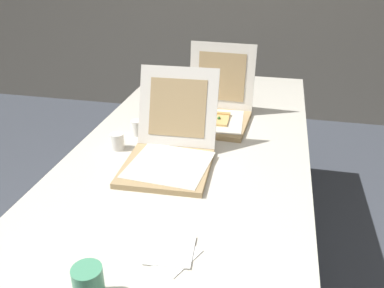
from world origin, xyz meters
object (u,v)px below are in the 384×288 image
object	(u,v)px
table	(195,149)
cup_white_near_center	(117,141)
pizza_box_middle	(215,112)
cup_printed_front	(89,284)
pizza_box_front	(169,153)
cup_white_mid	(138,128)
napkin_pile	(170,252)

from	to	relation	value
table	cup_white_near_center	xyz separation A→B (m)	(-0.31, -0.15, 0.08)
pizza_box_middle	cup_printed_front	size ratio (longest dim) A/B	3.97
pizza_box_front	cup_white_mid	xyz separation A→B (m)	(-0.21, 0.23, -0.01)
cup_white_mid	pizza_box_front	bearing A→B (deg)	-47.14
pizza_box_front	cup_printed_front	bearing A→B (deg)	-92.99
cup_white_near_center	cup_printed_front	bearing A→B (deg)	-72.65
pizza_box_front	cup_printed_front	xyz separation A→B (m)	(-0.01, -0.69, -0.00)
cup_white_near_center	cup_white_mid	distance (m)	0.16
pizza_box_front	cup_white_near_center	bearing A→B (deg)	160.30
pizza_box_middle	cup_printed_front	world-z (taller)	pizza_box_middle
napkin_pile	cup_white_near_center	bearing A→B (deg)	124.27
napkin_pile	pizza_box_front	bearing A→B (deg)	105.73
table	pizza_box_middle	xyz separation A→B (m)	(0.05, 0.23, 0.10)
cup_white_near_center	napkin_pile	distance (m)	0.69
table	napkin_pile	size ratio (longest dim) A/B	11.57
pizza_box_front	napkin_pile	bearing A→B (deg)	-76.51
table	cup_white_near_center	distance (m)	0.35
table	pizza_box_front	size ratio (longest dim) A/B	4.45
table	napkin_pile	world-z (taller)	napkin_pile
pizza_box_front	napkin_pile	distance (m)	0.51
cup_white_mid	table	bearing A→B (deg)	-0.57
cup_white_mid	cup_printed_front	distance (m)	0.95
pizza_box_middle	cup_white_mid	bearing A→B (deg)	-141.22
pizza_box_front	cup_white_near_center	world-z (taller)	pizza_box_front
pizza_box_middle	napkin_pile	bearing A→B (deg)	-84.78
table	pizza_box_front	xyz separation A→B (m)	(-0.06, -0.23, 0.09)
pizza_box_middle	napkin_pile	distance (m)	0.95
cup_printed_front	pizza_box_middle	bearing A→B (deg)	84.39
cup_white_near_center	napkin_pile	size ratio (longest dim) A/B	0.39
table	cup_printed_front	xyz separation A→B (m)	(-0.06, -0.92, 0.09)
cup_printed_front	napkin_pile	bearing A→B (deg)	53.73
pizza_box_middle	napkin_pile	xyz separation A→B (m)	(0.03, -0.95, -0.05)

